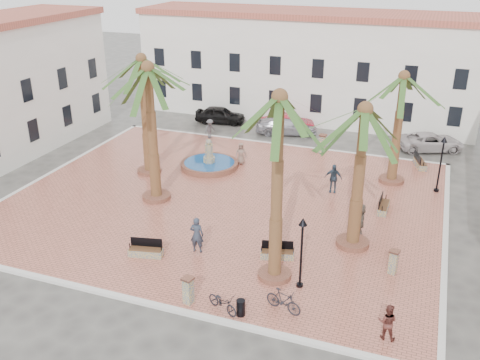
{
  "coord_description": "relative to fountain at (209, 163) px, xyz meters",
  "views": [
    {
      "loc": [
        11.34,
        -27.87,
        14.58
      ],
      "look_at": [
        1.0,
        0.0,
        1.6
      ],
      "focal_mm": 40.0,
      "sensor_mm": 36.0,
      "label": 1
    }
  ],
  "objects": [
    {
      "name": "ground",
      "position": [
        3.0,
        -4.51,
        -0.44
      ],
      "size": [
        120.0,
        120.0,
        0.0
      ],
      "primitive_type": "plane",
      "color": "#56544F",
      "rests_on": "ground"
    },
    {
      "name": "plaza",
      "position": [
        3.0,
        -4.51,
        -0.36
      ],
      "size": [
        26.0,
        22.0,
        0.15
      ],
      "primitive_type": "cube",
      "color": "#C16A55",
      "rests_on": "ground"
    },
    {
      "name": "kerb_n",
      "position": [
        3.0,
        6.49,
        -0.36
      ],
      "size": [
        26.3,
        0.3,
        0.16
      ],
      "primitive_type": "cube",
      "color": "silver",
      "rests_on": "ground"
    },
    {
      "name": "kerb_s",
      "position": [
        3.0,
        -15.51,
        -0.36
      ],
      "size": [
        26.3,
        0.3,
        0.16
      ],
      "primitive_type": "cube",
      "color": "silver",
      "rests_on": "ground"
    },
    {
      "name": "kerb_e",
      "position": [
        16.0,
        -4.51,
        -0.36
      ],
      "size": [
        0.3,
        22.3,
        0.16
      ],
      "primitive_type": "cube",
      "color": "silver",
      "rests_on": "ground"
    },
    {
      "name": "kerb_w",
      "position": [
        -10.0,
        -4.51,
        -0.36
      ],
      "size": [
        0.3,
        22.3,
        0.16
      ],
      "primitive_type": "cube",
      "color": "silver",
      "rests_on": "ground"
    },
    {
      "name": "building_north",
      "position": [
        3.0,
        15.48,
        4.33
      ],
      "size": [
        30.4,
        7.4,
        9.5
      ],
      "color": "white",
      "rests_on": "ground"
    },
    {
      "name": "fountain",
      "position": [
        0.0,
        0.0,
        0.0
      ],
      "size": [
        4.08,
        4.08,
        2.11
      ],
      "color": "brown",
      "rests_on": "plaza"
    },
    {
      "name": "palm_nw",
      "position": [
        -3.57,
        -2.31,
        6.71
      ],
      "size": [
        5.37,
        5.37,
        8.26
      ],
      "color": "brown",
      "rests_on": "plaza"
    },
    {
      "name": "palm_sw",
      "position": [
        -1.05,
        -5.9,
        6.97
      ],
      "size": [
        5.74,
        5.74,
        8.6
      ],
      "color": "brown",
      "rests_on": "plaza"
    },
    {
      "name": "palm_s",
      "position": [
        8.4,
        -11.63,
        7.57
      ],
      "size": [
        5.23,
        5.23,
        9.13
      ],
      "color": "brown",
      "rests_on": "plaza"
    },
    {
      "name": "palm_e",
      "position": [
        11.39,
        -7.35,
        6.2
      ],
      "size": [
        5.66,
        5.66,
        7.78
      ],
      "color": "brown",
      "rests_on": "plaza"
    },
    {
      "name": "palm_ne",
      "position": [
        12.45,
        1.91,
        5.96
      ],
      "size": [
        5.4,
        5.4,
        7.49
      ],
      "color": "brown",
      "rests_on": "plaza"
    },
    {
      "name": "bench_s",
      "position": [
        1.72,
        -12.11,
        -0.03
      ],
      "size": [
        1.82,
        0.89,
        0.92
      ],
      "rotation": [
        0.0,
        0.0,
        0.22
      ],
      "color": "gray",
      "rests_on": "plaza"
    },
    {
      "name": "bench_se",
      "position": [
        8.04,
        -9.99,
        -0.04
      ],
      "size": [
        1.75,
        0.95,
        0.89
      ],
      "rotation": [
        0.0,
        0.0,
        0.28
      ],
      "color": "gray",
      "rests_on": "plaza"
    },
    {
      "name": "bench_e",
      "position": [
        12.45,
        -2.73,
        -0.03
      ],
      "size": [
        0.56,
        1.74,
        0.91
      ],
      "rotation": [
        0.0,
        0.0,
        1.55
      ],
      "color": "gray",
      "rests_on": "plaza"
    },
    {
      "name": "bench_ne",
      "position": [
        14.06,
        5.31,
        -0.01
      ],
      "size": [
        1.07,
        1.91,
        0.96
      ],
      "rotation": [
        0.0,
        0.0,
        1.87
      ],
      "color": "gray",
      "rests_on": "plaza"
    },
    {
      "name": "lamppost_s",
      "position": [
        9.73,
        -11.98,
        2.13
      ],
      "size": [
        0.39,
        0.39,
        3.57
      ],
      "color": "black",
      "rests_on": "plaza"
    },
    {
      "name": "lamppost_e",
      "position": [
        15.34,
        1.32,
        2.23
      ],
      "size": [
        0.4,
        0.4,
        3.72
      ],
      "color": "black",
      "rests_on": "plaza"
    },
    {
      "name": "bollard_se",
      "position": [
        5.44,
        -14.91,
        0.39
      ],
      "size": [
        0.56,
        0.56,
        1.31
      ],
      "rotation": [
        0.0,
        0.0,
        -0.21
      ],
      "color": "gray",
      "rests_on": "plaza"
    },
    {
      "name": "bollard_n",
      "position": [
        6.92,
        5.62,
        0.48
      ],
      "size": [
        0.58,
        0.58,
        1.48
      ],
      "rotation": [
        0.0,
        0.0,
        -0.1
      ],
      "color": "gray",
      "rests_on": "plaza"
    },
    {
      "name": "bollard_e",
      "position": [
        13.64,
        -9.38,
        0.37
      ],
      "size": [
        0.54,
        0.54,
        1.26
      ],
      "rotation": [
        0.0,
        0.0,
        -0.23
      ],
      "color": "gray",
      "rests_on": "plaza"
    },
    {
      "name": "litter_bin",
      "position": [
        7.9,
        -14.91,
        0.09
      ],
      "size": [
        0.38,
        0.38,
        0.75
      ],
      "primitive_type": "cylinder",
      "color": "black",
      "rests_on": "plaza"
    },
    {
      "name": "cyclist_a",
      "position": [
        3.99,
        -10.81,
        0.69
      ],
      "size": [
        0.77,
        0.56,
        1.96
      ],
      "primitive_type": "imported",
      "rotation": [
        0.0,
        0.0,
        3.27
      ],
      "color": "#2B3445",
      "rests_on": "plaza"
    },
    {
      "name": "bicycle_a",
      "position": [
        7.06,
        -14.91,
        0.15
      ],
      "size": [
        1.77,
        1.22,
        0.88
      ],
      "primitive_type": "imported",
      "rotation": [
        0.0,
        0.0,
        1.15
      ],
      "color": "black",
      "rests_on": "plaza"
    },
    {
      "name": "cyclist_b",
      "position": [
        13.86,
        -14.25,
        0.5
      ],
      "size": [
        0.78,
        0.61,
        1.58
      ],
      "primitive_type": "imported",
      "rotation": [
        0.0,
        0.0,
        3.13
      ],
      "color": "#562822",
      "rests_on": "plaza"
    },
    {
      "name": "bicycle_b",
      "position": [
        9.52,
        -14.01,
        0.24
      ],
      "size": [
        1.8,
        0.98,
        1.04
      ],
      "primitive_type": "imported",
      "rotation": [
        0.0,
        0.0,
        1.27
      ],
      "color": "black",
      "rests_on": "plaza"
    },
    {
      "name": "pedestrian_fountain_a",
      "position": [
        1.9,
        1.35,
        0.51
      ],
      "size": [
        0.92,
        0.8,
        1.6
      ],
      "primitive_type": "imported",
      "rotation": [
        0.0,
        0.0,
        0.47
      ],
      "color": "#7E6052",
      "rests_on": "plaza"
    },
    {
      "name": "pedestrian_fountain_b",
      "position": [
        9.07,
        -1.1,
        0.66
      ],
      "size": [
        1.14,
        0.55,
        1.89
      ],
      "primitive_type": "imported",
      "rotation": [
        0.0,
        0.0,
        0.08
      ],
      "color": "#304457",
      "rests_on": "plaza"
    },
    {
      "name": "pedestrian_north",
      "position": [
        -2.49,
        5.89,
        0.5
      ],
      "size": [
        0.96,
        1.17,
        1.58
      ],
      "primitive_type": "imported",
      "rotation": [
        0.0,
        0.0,
        1.14
      ],
      "color": "#4C4B50",
      "rests_on": "plaza"
    },
    {
      "name": "pedestrian_east",
      "position": [
        11.53,
        -6.07,
        0.63
      ],
      "size": [
        1.03,
        1.78,
        1.83
      ],
      "primitive_type": "imported",
      "rotation": [
        0.0,
        0.0,
        -1.26
      ],
      "color": "#64574C",
      "rests_on": "plaza"
    },
    {
      "name": "car_black",
      "position": [
        -3.42,
        10.41,
        0.32
      ],
      "size": [
        4.64,
        2.36,
        1.51
      ],
      "primitive_type": "imported",
      "rotation": [
        0.0,
        0.0,
        1.7
      ],
      "color": "black",
      "rests_on": "ground"
    },
    {
      "name": "car_red",
      "position": [
        2.94,
        10.0,
        0.33
      ],
      "size": [
        4.92,
        2.98,
        1.53
      ],
      "primitive_type": "imported",
      "rotation": [
        0.0,
        0.0,
        1.89
      ],
      "color": "red",
      "rests_on": "ground"
    },
    {
      "name": "car_silver",
      "position": [
        2.96,
        9.56,
        0.31
      ],
      "size": [
        5.54,
        3.48,
        1.5
      ],
      "primitive_type": "imported",
      "rotation": [
        0.0,
        0.0,
        1.86
      ],
      "color": "#A3A2AA",
      "rests_on": "ground"
    },
    {
      "name": "car_white",
      "position": [
        14.64,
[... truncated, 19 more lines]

